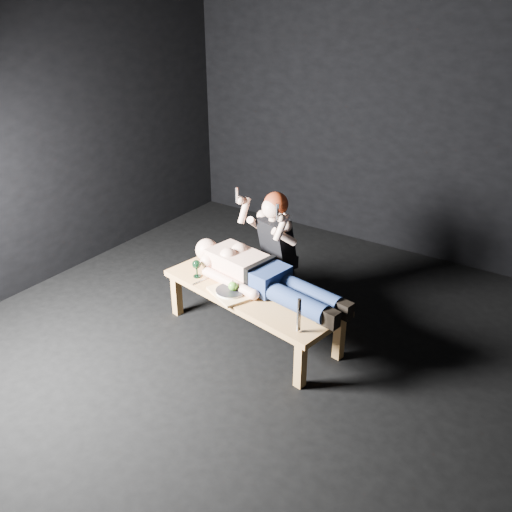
% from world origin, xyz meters
% --- Properties ---
extents(ground, '(5.00, 5.00, 0.00)m').
position_xyz_m(ground, '(0.00, 0.00, 0.00)').
color(ground, black).
rests_on(ground, ground).
extents(back_wall, '(5.00, 0.00, 5.00)m').
position_xyz_m(back_wall, '(0.00, 2.50, 1.50)').
color(back_wall, black).
rests_on(back_wall, ground).
extents(table, '(1.72, 0.89, 0.45)m').
position_xyz_m(table, '(-0.15, 0.11, 0.23)').
color(table, '#AF743F').
rests_on(table, ground).
extents(lying_man, '(1.76, 0.80, 0.27)m').
position_xyz_m(lying_man, '(-0.09, 0.20, 0.59)').
color(lying_man, '#E6B095').
rests_on(lying_man, table).
extents(kneeling_woman, '(0.81, 0.87, 1.21)m').
position_xyz_m(kneeling_woman, '(-0.19, 0.65, 0.60)').
color(kneeling_woman, black).
rests_on(kneeling_woman, ground).
extents(serving_tray, '(0.44, 0.39, 0.02)m').
position_xyz_m(serving_tray, '(-0.27, -0.05, 0.46)').
color(serving_tray, tan).
rests_on(serving_tray, table).
extents(plate, '(0.32, 0.32, 0.02)m').
position_xyz_m(plate, '(-0.27, -0.05, 0.48)').
color(plate, white).
rests_on(plate, serving_tray).
extents(apple, '(0.08, 0.08, 0.08)m').
position_xyz_m(apple, '(-0.25, -0.04, 0.53)').
color(apple, '#499424').
rests_on(apple, plate).
extents(goblet, '(0.09, 0.09, 0.16)m').
position_xyz_m(goblet, '(-0.69, 0.03, 0.53)').
color(goblet, black).
rests_on(goblet, table).
extents(fork_flat, '(0.05, 0.17, 0.01)m').
position_xyz_m(fork_flat, '(-0.61, -0.03, 0.45)').
color(fork_flat, '#B2B2B7').
rests_on(fork_flat, table).
extents(knife_flat, '(0.07, 0.17, 0.01)m').
position_xyz_m(knife_flat, '(-0.10, -0.06, 0.45)').
color(knife_flat, '#B2B2B7').
rests_on(knife_flat, table).
extents(spoon_flat, '(0.12, 0.15, 0.01)m').
position_xyz_m(spoon_flat, '(-0.12, 0.00, 0.45)').
color(spoon_flat, '#B2B2B7').
rests_on(spoon_flat, table).
extents(carving_knife, '(0.04, 0.05, 0.28)m').
position_xyz_m(carving_knife, '(0.48, -0.21, 0.59)').
color(carving_knife, '#B2B2B7').
rests_on(carving_knife, table).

